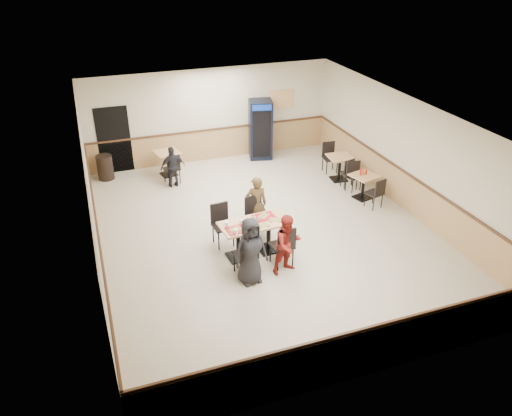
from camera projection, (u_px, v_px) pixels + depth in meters
name	position (u px, v px, depth m)	size (l,w,h in m)	color
ground	(265.00, 231.00, 12.60)	(10.00, 10.00, 0.00)	beige
room_shell	(291.00, 163.00, 14.96)	(10.00, 10.00, 10.00)	silver
main_table	(254.00, 233.00, 11.44)	(1.61, 0.91, 0.83)	black
main_chairs	(251.00, 235.00, 11.44)	(1.52, 1.93, 1.05)	black
diner_woman_left	(250.00, 251.00, 10.41)	(0.74, 0.48, 1.52)	black
diner_woman_right	(288.00, 244.00, 10.77)	(0.68, 0.53, 1.39)	maroon
diner_man_opposite	(256.00, 204.00, 12.29)	(0.54, 0.35, 1.48)	brown
lone_diner	(173.00, 167.00, 14.58)	(0.73, 0.30, 1.25)	black
tabletop_clutter	(252.00, 223.00, 11.24)	(1.37, 0.75, 0.12)	#B20B19
side_table_near	(363.00, 183.00, 13.97)	(0.82, 0.82, 0.71)	black
side_table_near_chair_south	(374.00, 192.00, 13.50)	(0.42, 0.42, 0.90)	black
side_table_near_chair_north	(353.00, 176.00, 14.45)	(0.42, 0.42, 0.90)	black
side_table_far	(340.00, 164.00, 15.03)	(0.77, 0.77, 0.76)	black
side_table_far_chair_south	(350.00, 173.00, 14.54)	(0.45, 0.45, 0.97)	black
side_table_far_chair_north	(330.00, 158.00, 15.55)	(0.45, 0.45, 0.97)	black
condiment_caddy	(363.00, 172.00, 13.84)	(0.23, 0.06, 0.20)	red
back_table	(168.00, 160.00, 15.35)	(0.85, 0.85, 0.76)	black
back_table_chair_lone	(172.00, 168.00, 14.86)	(0.45, 0.45, 0.96)	black
pepsi_cooler	(260.00, 129.00, 16.39)	(0.88, 0.88, 1.94)	black
trash_bin	(105.00, 167.00, 15.15)	(0.48, 0.48, 0.76)	black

